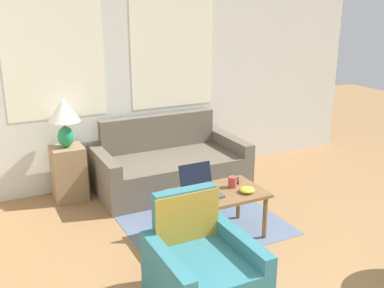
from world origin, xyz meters
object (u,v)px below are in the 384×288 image
at_px(cup_navy, 233,182).
at_px(tv_remote, 236,181).
at_px(couch, 169,167).
at_px(armchair, 201,273).
at_px(snack_bowl, 247,190).
at_px(coffee_table, 218,198).
at_px(table_lamp, 64,115).
at_px(laptop, 200,188).

xyz_separation_m(cup_navy, tv_remote, (0.11, 0.10, -0.04)).
bearing_deg(couch, cup_navy, -85.92).
bearing_deg(armchair, snack_bowl, 39.62).
relative_size(couch, coffee_table, 2.06).
distance_m(coffee_table, cup_navy, 0.22).
bearing_deg(cup_navy, table_lamp, 130.13).
relative_size(coffee_table, laptop, 2.66).
xyz_separation_m(couch, table_lamp, (-1.16, 0.19, 0.74)).
bearing_deg(laptop, armchair, -117.16).
xyz_separation_m(armchair, table_lamp, (-0.46, 2.37, 0.73)).
xyz_separation_m(table_lamp, cup_navy, (1.26, -1.49, -0.48)).
bearing_deg(couch, table_lamp, 170.85).
height_order(armchair, tv_remote, armchair).
xyz_separation_m(snack_bowl, tv_remote, (0.06, 0.27, -0.02)).
bearing_deg(table_lamp, armchair, -79.11).
height_order(armchair, coffee_table, armchair).
xyz_separation_m(coffee_table, cup_navy, (0.18, 0.04, 0.11)).
height_order(snack_bowl, tv_remote, snack_bowl).
distance_m(coffee_table, snack_bowl, 0.28).
bearing_deg(couch, tv_remote, -80.32).
relative_size(cup_navy, snack_bowl, 0.73).
distance_m(snack_bowl, tv_remote, 0.28).
distance_m(couch, tv_remote, 1.24).
distance_m(couch, laptop, 1.36).
relative_size(table_lamp, tv_remote, 3.64).
relative_size(couch, cup_navy, 16.72).
height_order(coffee_table, laptop, laptop).
xyz_separation_m(couch, tv_remote, (0.20, -1.20, 0.22)).
height_order(laptop, snack_bowl, laptop).
distance_m(table_lamp, tv_remote, 2.02).
xyz_separation_m(armchair, cup_navy, (0.80, 0.88, 0.26)).
xyz_separation_m(laptop, tv_remote, (0.46, 0.11, -0.05)).
height_order(table_lamp, cup_navy, table_lamp).
relative_size(armchair, laptop, 2.52).
height_order(laptop, cup_navy, laptop).
bearing_deg(coffee_table, armchair, -126.51).
bearing_deg(laptop, snack_bowl, -22.43).
height_order(armchair, cup_navy, armchair).
bearing_deg(coffee_table, laptop, 165.96).
distance_m(coffee_table, laptop, 0.21).
bearing_deg(cup_navy, tv_remote, 43.09).
height_order(coffee_table, snack_bowl, snack_bowl).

